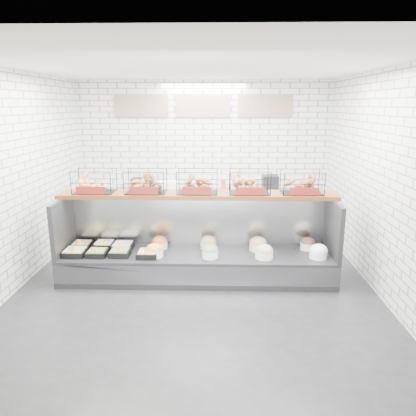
{
  "coord_description": "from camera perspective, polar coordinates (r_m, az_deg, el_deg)",
  "views": [
    {
      "loc": [
        0.31,
        -5.35,
        2.53
      ],
      "look_at": [
        0.16,
        0.45,
        1.04
      ],
      "focal_mm": 35.0,
      "sensor_mm": 36.0,
      "label": 1
    }
  ],
  "objects": [
    {
      "name": "bagel_shelf",
      "position": [
        5.99,
        -1.54,
        3.3
      ],
      "size": [
        4.1,
        0.5,
        0.4
      ],
      "color": "#48220F",
      "rests_on": "display_case"
    },
    {
      "name": "room_shell",
      "position": [
        5.98,
        -1.5,
        9.82
      ],
      "size": [
        5.02,
        5.51,
        3.01
      ],
      "color": "silver",
      "rests_on": "ground"
    },
    {
      "name": "display_case",
      "position": [
        6.11,
        -1.57,
        -6.75
      ],
      "size": [
        4.0,
        0.9,
        1.2
      ],
      "color": "black",
      "rests_on": "ground"
    },
    {
      "name": "prep_counter",
      "position": [
        8.05,
        -0.78,
        -0.48
      ],
      "size": [
        4.0,
        0.6,
        1.2
      ],
      "color": "#93969B",
      "rests_on": "ground"
    },
    {
      "name": "ground",
      "position": [
        5.93,
        -1.67,
        -10.92
      ],
      "size": [
        5.5,
        5.5,
        0.0
      ],
      "primitive_type": "plane",
      "color": "black",
      "rests_on": "ground"
    }
  ]
}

